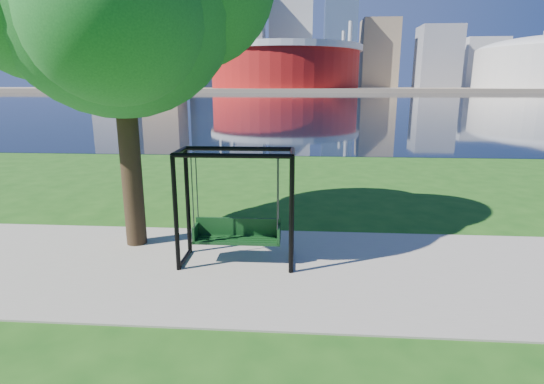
# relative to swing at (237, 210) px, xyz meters

# --- Properties ---
(ground) EXTENTS (900.00, 900.00, 0.00)m
(ground) POSITION_rel_swing_xyz_m (0.37, 0.25, -1.02)
(ground) COLOR #1E5114
(ground) RESTS_ON ground
(path) EXTENTS (120.00, 4.00, 0.03)m
(path) POSITION_rel_swing_xyz_m (0.37, -0.25, -1.00)
(path) COLOR #9E937F
(path) RESTS_ON ground
(river) EXTENTS (900.00, 180.00, 0.02)m
(river) POSITION_rel_swing_xyz_m (0.37, 102.25, -1.01)
(river) COLOR black
(river) RESTS_ON ground
(far_bank) EXTENTS (900.00, 228.00, 2.00)m
(far_bank) POSITION_rel_swing_xyz_m (0.37, 306.25, -0.02)
(far_bank) COLOR #937F60
(far_bank) RESTS_ON ground
(stadium) EXTENTS (83.00, 83.00, 32.00)m
(stadium) POSITION_rel_swing_xyz_m (-9.63, 235.25, 13.21)
(stadium) COLOR maroon
(stadium) RESTS_ON far_bank
(skyline) EXTENTS (392.00, 66.00, 96.50)m
(skyline) POSITION_rel_swing_xyz_m (-3.90, 319.65, 34.87)
(skyline) COLOR gray
(skyline) RESTS_ON far_bank
(swing) EXTENTS (2.06, 0.91, 2.10)m
(swing) POSITION_rel_swing_xyz_m (0.00, 0.00, 0.00)
(swing) COLOR black
(swing) RESTS_ON ground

